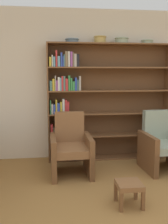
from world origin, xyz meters
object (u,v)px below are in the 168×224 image
Objects in this scene: footstool at (129,187)px; bowl_stoneware at (147,42)px; bowl_sage at (100,39)px; bookshelf at (98,102)px; bowl_terracotta at (122,40)px; bowl_copper at (72,40)px; armchair_cushioned at (162,145)px; armchair_leather at (71,148)px.

bowl_stoneware is at bearing 64.85° from footstool.
bookshelf is at bearing 140.13° from bowl_sage.
bookshelf is at bearing 92.65° from footstool.
bowl_terracotta is (0.42, -0.02, 1.11)m from bookshelf.
bowl_copper is at bearing 180.00° from bowl_sage.
bowl_stoneware is (0.87, -0.00, -0.03)m from bowl_sage.
bookshelf is 8.95× the size of bowl_terracotta.
bowl_stoneware is 0.73× the size of footstool.
footstool is at bearing 47.29° from armchair_cushioned.
bowl_sage is 1.04× the size of bowl_stoneware.
bowl_stoneware is at bearing -0.00° from bowl_sage.
bowl_terracotta is at bearing 0.00° from bowl_copper.
bowl_sage is 0.91× the size of bowl_terracotta.
bookshelf is 1.19m from bowl_copper.
bowl_stoneware reaches higher than footstool.
footstool is at bearing -72.38° from bowl_copper.
bowl_stoneware reaches higher than bookshelf.
armchair_leather is at bearing -3.34° from armchair_cushioned.
bowl_terracotta is (0.39, 0.00, -0.01)m from bowl_sage.
armchair_cushioned is 3.20× the size of footstool.
bowl_sage is 0.24× the size of armchair_leather.
bookshelf is at bearing -37.81° from armchair_cushioned.
bowl_copper is at bearing -98.70° from armchair_leather.
armchair_leather is at bearing -155.87° from bowl_stoneware.
bowl_copper reaches higher than bookshelf.
bookshelf reaches higher than armchair_cushioned.
bowl_copper is 0.26× the size of armchair_cushioned.
bowl_copper is 1.13× the size of bowl_stoneware.
armchair_leather reaches higher than footstool.
bowl_terracotta is at bearing 0.00° from bowl_sage.
armchair_cushioned is (1.45, -0.65, -1.75)m from bowl_copper.
bowl_copper is 1.87m from armchair_leather.
bowl_copper is at bearing 107.62° from footstool.
armchair_leather is (-0.97, -0.65, -1.77)m from bowl_terracotta.
armchair_cushioned is at bearing -83.17° from bowl_stoneware.
bowl_stoneware is (0.48, -0.00, -0.02)m from bowl_terracotta.
footstool is (0.06, -1.74, -1.96)m from bowl_sage.
bowl_terracotta is at bearing -147.88° from armchair_leather.
bowl_sage reaches higher than bookshelf.
bookshelf is at bearing 177.21° from bowl_terracotta.
bookshelf is 10.32× the size of bowl_stoneware.
bowl_sage reaches higher than bowl_copper.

